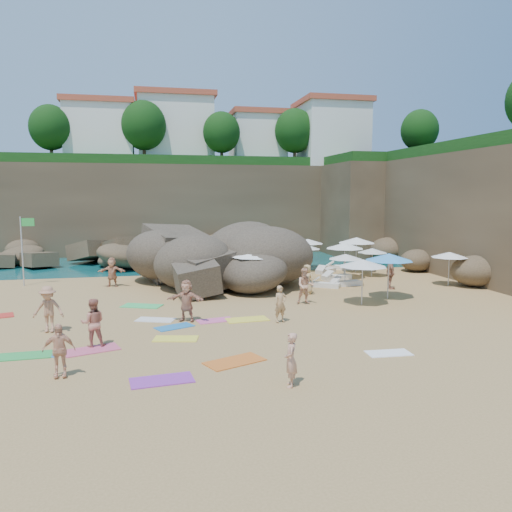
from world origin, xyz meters
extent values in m
plane|color=tan|center=(0.00, 0.00, 0.00)|extent=(120.00, 120.00, 0.00)
plane|color=#0C4751|center=(0.00, 30.00, 0.00)|extent=(120.00, 120.00, 0.00)
cube|color=brown|center=(2.00, 25.00, 4.00)|extent=(44.00, 8.00, 8.00)
cube|color=brown|center=(19.00, 8.00, 4.00)|extent=(8.00, 30.00, 8.00)
cube|color=brown|center=(17.00, 20.00, 4.00)|extent=(10.00, 12.00, 8.00)
cube|color=white|center=(-8.00, 26.00, 10.75)|extent=(6.00, 5.00, 5.50)
cube|color=#B2472D|center=(-8.00, 26.00, 13.75)|extent=(6.48, 5.40, 0.50)
cube|color=white|center=(-1.00, 27.00, 11.25)|extent=(7.00, 6.00, 6.50)
cube|color=#B2472D|center=(-1.00, 27.00, 14.75)|extent=(7.56, 6.48, 0.50)
cube|color=white|center=(7.00, 26.00, 10.50)|extent=(5.00, 5.00, 5.00)
cube|color=#B2472D|center=(7.00, 26.00, 13.25)|extent=(5.40, 5.40, 0.50)
cube|color=white|center=(14.00, 24.00, 11.00)|extent=(6.00, 6.00, 6.00)
cube|color=#B2472D|center=(14.00, 24.00, 14.25)|extent=(6.48, 6.48, 0.50)
sphere|color=#11380F|center=(-12.00, 24.00, 11.20)|extent=(3.60, 3.60, 3.60)
sphere|color=#11380F|center=(-4.00, 24.00, 11.60)|extent=(4.05, 4.05, 4.05)
sphere|color=#11380F|center=(3.00, 23.00, 11.04)|extent=(3.42, 3.42, 3.42)
sphere|color=#11380F|center=(10.00, 23.00, 11.36)|extent=(3.78, 3.78, 3.78)
sphere|color=#11380F|center=(19.00, 16.00, 10.80)|extent=(3.15, 3.15, 3.15)
cylinder|color=white|center=(-18.00, 30.00, 3.00)|extent=(0.10, 0.10, 6.00)
cylinder|color=white|center=(-16.50, 30.00, 3.00)|extent=(0.10, 0.10, 6.00)
cylinder|color=white|center=(-15.00, 30.00, 3.00)|extent=(0.10, 0.10, 6.00)
cylinder|color=silver|center=(-11.01, 7.68, 2.04)|extent=(0.08, 0.08, 4.08)
cube|color=green|center=(-10.61, 7.68, 3.75)|extent=(0.72, 0.09, 0.46)
cylinder|color=silver|center=(-0.34, 5.88, 1.03)|extent=(0.06, 0.06, 2.06)
cone|color=white|center=(-0.34, 5.88, 2.01)|extent=(2.31, 2.31, 0.35)
cylinder|color=silver|center=(7.55, 10.97, 1.01)|extent=(0.06, 0.06, 2.02)
cone|color=white|center=(7.55, 10.97, 1.97)|extent=(2.27, 2.27, 0.35)
cylinder|color=silver|center=(7.05, 9.70, 0.87)|extent=(0.05, 0.05, 1.75)
cone|color=silver|center=(7.05, 9.70, 1.70)|extent=(1.96, 1.96, 0.30)
cylinder|color=silver|center=(8.44, 6.15, 1.09)|extent=(0.06, 0.06, 2.17)
cone|color=white|center=(8.44, 6.15, 2.12)|extent=(2.44, 2.44, 0.37)
cylinder|color=silver|center=(10.24, 8.46, 1.14)|extent=(0.07, 0.07, 2.28)
cone|color=white|center=(10.24, 8.46, 2.23)|extent=(2.56, 2.56, 0.39)
cylinder|color=silver|center=(7.50, 3.68, 0.89)|extent=(0.05, 0.05, 1.79)
cone|color=silver|center=(7.50, 3.68, 1.74)|extent=(2.01, 2.01, 0.31)
cylinder|color=silver|center=(13.51, 2.50, 0.94)|extent=(0.06, 0.06, 1.89)
cone|color=white|center=(13.51, 2.50, 1.84)|extent=(2.12, 2.12, 0.32)
cylinder|color=silver|center=(10.52, 6.54, 0.88)|extent=(0.05, 0.05, 1.76)
cone|color=silver|center=(10.52, 6.54, 1.71)|extent=(1.97, 1.97, 0.30)
cylinder|color=silver|center=(1.83, 2.76, 1.12)|extent=(0.07, 0.07, 2.23)
cone|color=white|center=(1.83, 2.76, 2.18)|extent=(2.51, 2.51, 0.38)
cylinder|color=silver|center=(8.32, -0.12, 1.11)|extent=(0.06, 0.06, 2.21)
cone|color=#3F94D6|center=(8.32, -0.12, 2.16)|extent=(2.48, 2.48, 0.38)
cylinder|color=silver|center=(6.40, -1.20, 1.05)|extent=(0.06, 0.06, 2.10)
cone|color=silver|center=(6.40, -1.20, 2.05)|extent=(2.36, 2.36, 0.36)
cube|color=white|center=(7.82, 5.85, 0.15)|extent=(2.01, 1.08, 0.30)
cube|color=white|center=(9.61, 9.90, 0.15)|extent=(2.00, 1.24, 0.30)
cube|color=silver|center=(8.11, 8.63, 0.14)|extent=(1.76, 1.57, 0.28)
cube|color=white|center=(1.53, 6.24, 0.14)|extent=(1.87, 0.96, 0.28)
cube|color=silver|center=(6.20, 3.54, 0.14)|extent=(1.77, 1.44, 0.27)
cube|color=silver|center=(7.55, 3.72, 0.14)|extent=(1.91, 0.85, 0.29)
cube|color=#2788D3|center=(-7.56, -6.22, 0.01)|extent=(1.48, 0.74, 0.03)
cube|color=#CE5072|center=(-5.72, -6.03, 0.02)|extent=(2.01, 1.44, 0.03)
cube|color=orange|center=(-1.09, -8.24, 0.02)|extent=(2.13, 1.63, 0.03)
cube|color=green|center=(-7.83, -6.22, 0.02)|extent=(1.77, 0.93, 0.03)
cube|color=yellow|center=(0.34, -3.00, 0.02)|extent=(1.87, 1.05, 0.03)
cube|color=silver|center=(-3.52, -2.23, 0.01)|extent=(1.80, 1.34, 0.03)
cube|color=purple|center=(-3.42, -9.41, 0.02)|extent=(1.89, 1.09, 0.03)
cube|color=#2172B3|center=(-2.78, -3.56, 0.01)|extent=(1.70, 1.33, 0.03)
cube|color=#E15796|center=(-1.01, -2.86, 0.01)|extent=(1.68, 1.08, 0.03)
cube|color=#38C462|center=(-4.13, 0.65, 0.02)|extent=(2.11, 1.60, 0.03)
cube|color=yellow|center=(-2.81, -5.27, 0.01)|extent=(1.76, 1.14, 0.03)
cube|color=white|center=(4.15, -8.48, 0.01)|extent=(1.52, 0.80, 0.03)
imported|color=#BD715E|center=(-5.69, -5.60, 0.87)|extent=(0.89, 0.72, 1.73)
imported|color=tan|center=(0.02, 11.77, 0.91)|extent=(1.22, 1.12, 1.82)
imported|color=#A66C53|center=(9.66, 2.25, 0.91)|extent=(0.58, 1.11, 1.82)
imported|color=tan|center=(4.56, 1.82, 0.81)|extent=(0.87, 0.86, 1.62)
imported|color=tan|center=(-5.89, 6.32, 0.86)|extent=(1.64, 0.66, 1.71)
imported|color=tan|center=(0.11, -10.59, 0.77)|extent=(0.50, 0.64, 1.54)
imported|color=#B37A59|center=(-7.59, -3.34, 0.24)|extent=(1.38, 1.93, 0.48)
imported|color=#E7A783|center=(-6.34, -8.52, 0.19)|extent=(0.96, 1.60, 0.39)
imported|color=tan|center=(-2.22, -2.72, 0.23)|extent=(2.19, 2.25, 0.47)
imported|color=tan|center=(1.62, -3.72, 0.18)|extent=(0.98, 1.63, 0.37)
imported|color=tan|center=(3.71, -0.54, 0.33)|extent=(1.19, 1.89, 0.66)
camera|label=1|loc=(-3.63, -23.52, 5.34)|focal=35.00mm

